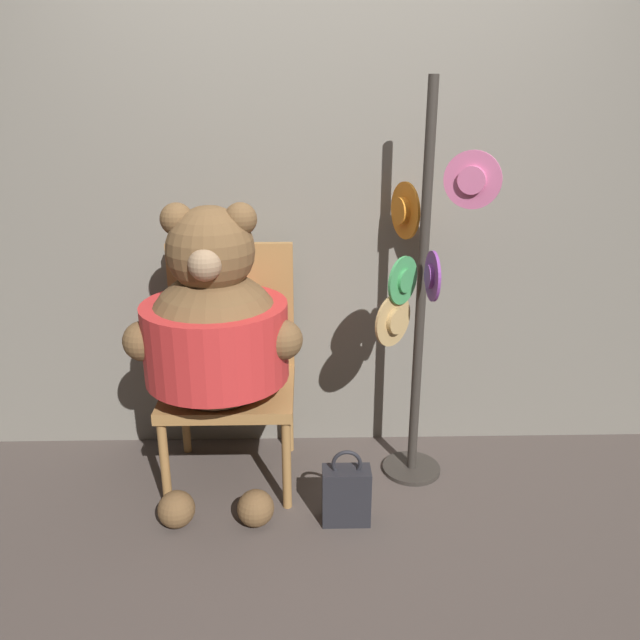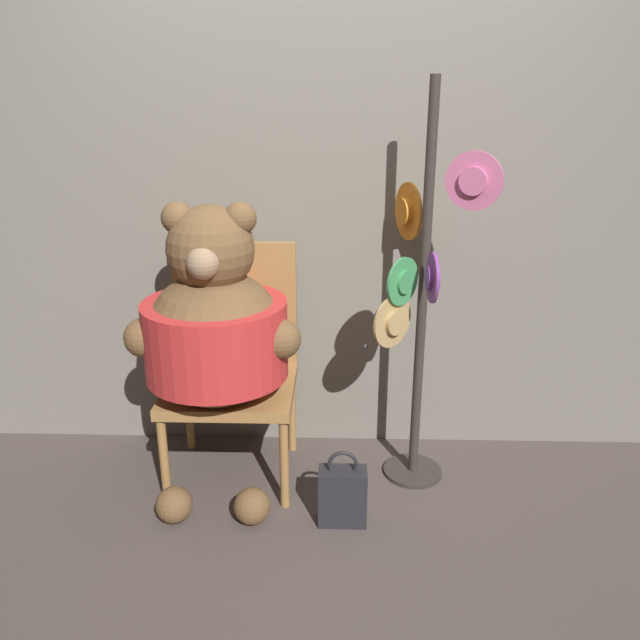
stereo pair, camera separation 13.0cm
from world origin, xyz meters
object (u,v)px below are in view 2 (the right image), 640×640
teddy_bear (215,330)px  handbag_on_ground (342,495)px  chair (233,358)px  hat_display_rack (420,297)px

teddy_bear → handbag_on_ground: teddy_bear is taller
teddy_bear → chair: bearing=79.7°
chair → hat_display_rack: hat_display_rack is taller
handbag_on_ground → hat_display_rack: bearing=47.6°
hat_display_rack → teddy_bear: bearing=-173.2°
teddy_bear → handbag_on_ground: 0.89m
chair → teddy_bear: size_ratio=0.82×
chair → handbag_on_ground: 0.81m
handbag_on_ground → teddy_bear: bearing=155.3°
hat_display_rack → handbag_on_ground: size_ratio=5.20×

